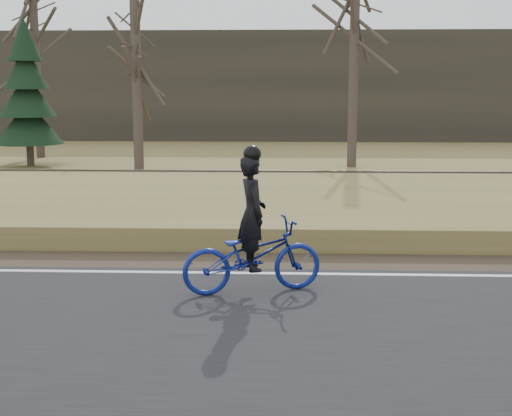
{
  "coord_description": "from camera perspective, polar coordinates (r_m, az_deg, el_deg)",
  "views": [
    {
      "loc": [
        3.25,
        -11.11,
        3.13
      ],
      "look_at": [
        2.77,
        0.5,
        1.1
      ],
      "focal_mm": 50.0,
      "sensor_mm": 36.0,
      "label": 1
    }
  ],
  "objects": [
    {
      "name": "treeline_backdrop",
      "position": [
        41.24,
        -2.21,
        9.7
      ],
      "size": [
        120.0,
        4.0,
        6.0
      ],
      "primitive_type": "cube",
      "color": "#383328",
      "rests_on": "ground"
    },
    {
      "name": "cyclist",
      "position": [
        10.55,
        -0.3,
        -3.11
      ],
      "size": [
        2.22,
        1.3,
        2.2
      ],
      "rotation": [
        0.0,
        0.0,
        1.86
      ],
      "color": "navy",
      "rests_on": "road"
    },
    {
      "name": "ballast",
      "position": [
        19.6,
        -7.22,
        1.3
      ],
      "size": [
        120.0,
        3.0,
        0.45
      ],
      "primitive_type": "cube",
      "color": "slate",
      "rests_on": "ground"
    },
    {
      "name": "edge_line",
      "position": [
        12.16,
        -13.27,
        -4.96
      ],
      "size": [
        120.0,
        0.12,
        0.01
      ],
      "primitive_type": "cube",
      "color": "silver",
      "rests_on": "road"
    },
    {
      "name": "ground",
      "position": [
        11.99,
        -13.51,
        -5.5
      ],
      "size": [
        120.0,
        120.0,
        0.0
      ],
      "primitive_type": "plane",
      "color": "olive",
      "rests_on": "ground"
    },
    {
      "name": "shoulder",
      "position": [
        13.11,
        -12.1,
        -4.04
      ],
      "size": [
        120.0,
        1.6,
        0.04
      ],
      "primitive_type": "cube",
      "color": "#473A2B",
      "rests_on": "ground"
    },
    {
      "name": "bare_tree_left",
      "position": [
        32.06,
        -17.23,
        11.92
      ],
      "size": [
        0.36,
        0.36,
        9.01
      ],
      "primitive_type": "cylinder",
      "color": "#4C4038",
      "rests_on": "ground"
    },
    {
      "name": "railroad",
      "position": [
        19.56,
        -7.24,
        2.18
      ],
      "size": [
        120.0,
        2.4,
        0.29
      ],
      "color": "black",
      "rests_on": "ballast"
    },
    {
      "name": "embankment",
      "position": [
        15.92,
        -9.46,
        -0.77
      ],
      "size": [
        120.0,
        5.0,
        0.44
      ],
      "primitive_type": "cube",
      "color": "olive",
      "rests_on": "ground"
    },
    {
      "name": "conifer",
      "position": [
        28.85,
        -17.84,
        8.51
      ],
      "size": [
        2.6,
        2.6,
        5.64
      ],
      "color": "#4C4038",
      "rests_on": "ground"
    },
    {
      "name": "road",
      "position": [
        9.71,
        -17.55,
        -9.18
      ],
      "size": [
        120.0,
        6.0,
        0.06
      ],
      "primitive_type": "cube",
      "color": "black",
      "rests_on": "ground"
    },
    {
      "name": "bare_tree_center",
      "position": [
        27.4,
        7.87,
        13.23
      ],
      "size": [
        0.36,
        0.36,
        9.53
      ],
      "primitive_type": "cylinder",
      "color": "#4C4038",
      "rests_on": "ground"
    },
    {
      "name": "bare_tree_near_left",
      "position": [
        26.38,
        -9.51,
        9.72
      ],
      "size": [
        0.36,
        0.36,
        6.22
      ],
      "primitive_type": "cylinder",
      "color": "#4C4038",
      "rests_on": "ground"
    }
  ]
}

